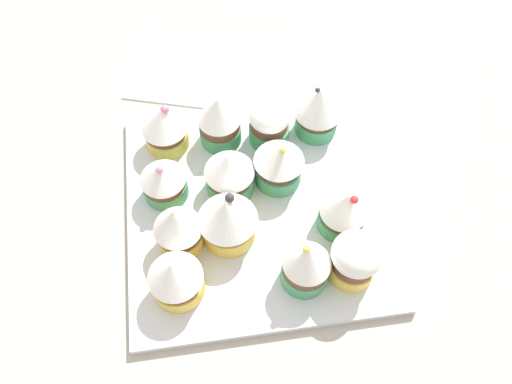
{
  "coord_description": "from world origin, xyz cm",
  "views": [
    {
      "loc": [
        -29.05,
        4.16,
        55.02
      ],
      "look_at": [
        0.0,
        0.0,
        4.2
      ],
      "focal_mm": 35.36,
      "sensor_mm": 36.0,
      "label": 1
    }
  ],
  "objects": [
    {
      "name": "cupcake_2",
      "position": [
        10.2,
        -9.4,
        5.09
      ],
      "size": [
        6.05,
        6.05,
        7.61
      ],
      "color": "#4C9E6B",
      "rests_on": "baking_tray"
    },
    {
      "name": "cupcake_1",
      "position": [
        -4.03,
        -9.46,
        4.62
      ],
      "size": [
        5.48,
        5.48,
        7.08
      ],
      "color": "#4C9E6B",
      "rests_on": "baking_tray"
    },
    {
      "name": "cupcake_5",
      "position": [
        9.58,
        -3.07,
        4.5
      ],
      "size": [
        5.27,
        5.27,
        6.53
      ],
      "color": "#4C9E6B",
      "rests_on": "baking_tray"
    },
    {
      "name": "napkin",
      "position": [
        23.99,
        6.83,
        0.3
      ],
      "size": [
        16.75,
        18.86,
        0.6
      ],
      "primitive_type": "cube",
      "rotation": [
        0.0,
        0.0,
        -0.29
      ],
      "color": "white",
      "rests_on": "ground_plane"
    },
    {
      "name": "ground_plane",
      "position": [
        0.0,
        0.0,
        -1.5
      ],
      "size": [
        180.0,
        180.0,
        3.0
      ],
      "primitive_type": "cube",
      "color": "#B2A899"
    },
    {
      "name": "cupcake_3",
      "position": [
        -10.04,
        -3.96,
        5.02
      ],
      "size": [
        5.22,
        5.22,
        7.89
      ],
      "color": "#4C9E6B",
      "rests_on": "baking_tray"
    },
    {
      "name": "cupcake_6",
      "position": [
        -3.57,
        3.68,
        5.41
      ],
      "size": [
        6.77,
        6.77,
        8.33
      ],
      "color": "#EFC651",
      "rests_on": "baking_tray"
    },
    {
      "name": "cupcake_7",
      "position": [
        2.91,
        2.77,
        4.67
      ],
      "size": [
        6.06,
        6.06,
        6.86
      ],
      "color": "#4C9E6B",
      "rests_on": "baking_tray"
    },
    {
      "name": "cupcake_10",
      "position": [
        -3.74,
        9.24,
        5.13
      ],
      "size": [
        5.53,
        5.53,
        7.61
      ],
      "color": "#EFC651",
      "rests_on": "baking_tray"
    },
    {
      "name": "cupcake_12",
      "position": [
        10.58,
        10.02,
        4.66
      ],
      "size": [
        5.85,
        5.85,
        7.01
      ],
      "color": "#EFC651",
      "rests_on": "baking_tray"
    },
    {
      "name": "baking_tray",
      "position": [
        0.0,
        0.0,
        0.6
      ],
      "size": [
        31.12,
        31.12,
        1.2
      ],
      "color": "silver",
      "rests_on": "ground_plane"
    },
    {
      "name": "cupcake_11",
      "position": [
        3.16,
        10.63,
        4.31
      ],
      "size": [
        5.48,
        5.48,
        6.42
      ],
      "color": "#4C9E6B",
      "rests_on": "baking_tray"
    },
    {
      "name": "cupcake_9",
      "position": [
        -9.41,
        9.87,
        4.82
      ],
      "size": [
        5.89,
        5.89,
        7.08
      ],
      "color": "#EFC651",
      "rests_on": "baking_tray"
    },
    {
      "name": "cupcake_4",
      "position": [
        3.3,
        -3.22,
        4.77
      ],
      "size": [
        6.08,
        6.08,
        7.16
      ],
      "color": "#4C9E6B",
      "rests_on": "baking_tray"
    },
    {
      "name": "cupcake_0",
      "position": [
        -10.01,
        -9.25,
        4.72
      ],
      "size": [
        5.48,
        5.48,
        6.94
      ],
      "color": "#EFC651",
      "rests_on": "baking_tray"
    },
    {
      "name": "cupcake_8",
      "position": [
        10.37,
        3.15,
        5.15
      ],
      "size": [
        5.37,
        5.37,
        7.86
      ],
      "color": "#4C9E6B",
      "rests_on": "baking_tray"
    }
  ]
}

